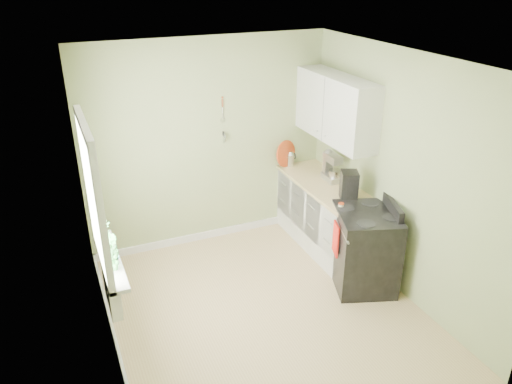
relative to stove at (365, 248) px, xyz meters
name	(u,v)px	position (x,y,z in m)	size (l,w,h in m)	color
floor	(265,313)	(-1.28, -0.05, -0.49)	(3.20, 3.60, 0.02)	tan
ceiling	(268,60)	(-1.28, -0.05, 2.23)	(3.20, 3.60, 0.02)	white
wall_back	(208,144)	(-1.28, 1.76, 0.87)	(3.20, 0.02, 2.70)	#A0AD76
wall_left	(97,234)	(-2.89, -0.05, 0.87)	(0.02, 3.60, 2.70)	#A0AD76
wall_right	(400,176)	(0.33, -0.05, 0.87)	(0.02, 3.60, 2.70)	#A0AD76
base_cabinets	(324,216)	(0.02, 0.95, -0.04)	(0.60, 1.60, 0.87)	white
countertop	(326,185)	(0.01, 0.95, 0.41)	(0.64, 1.60, 0.04)	#E0C589
upper_cabinets	(336,108)	(0.15, 1.05, 1.37)	(0.35, 1.40, 0.80)	white
window	(93,199)	(-2.86, 0.25, 1.07)	(0.06, 1.14, 1.44)	white
window_sill	(110,260)	(-2.79, 0.25, 0.40)	(0.18, 1.14, 0.04)	white
radiator	(112,292)	(-2.82, 0.20, 0.07)	(0.12, 0.50, 0.35)	white
wall_utensils	(223,127)	(-1.08, 1.73, 1.09)	(0.02, 0.14, 0.58)	#E0C589
stove	(365,248)	(0.00, 0.00, 0.00)	(0.90, 0.94, 1.06)	black
stand_mixer	(332,168)	(0.14, 1.02, 0.60)	(0.20, 0.33, 0.39)	#B2B2B7
kettle	(290,159)	(-0.14, 1.67, 0.54)	(0.20, 0.12, 0.21)	silver
coffee_maker	(349,186)	(0.02, 0.45, 0.60)	(0.27, 0.28, 0.34)	black
red_tray	(286,154)	(-0.20, 1.67, 0.62)	(0.37, 0.37, 0.02)	#BE3F17
jar	(341,206)	(-0.20, 0.25, 0.47)	(0.07, 0.07, 0.07)	beige
plant_a	(113,257)	(-2.78, 0.03, 0.56)	(0.14, 0.10, 0.27)	#307B34
plant_b	(111,249)	(-2.78, 0.17, 0.57)	(0.16, 0.13, 0.29)	#307B34
plant_c	(106,234)	(-2.78, 0.48, 0.56)	(0.15, 0.15, 0.27)	#307B34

